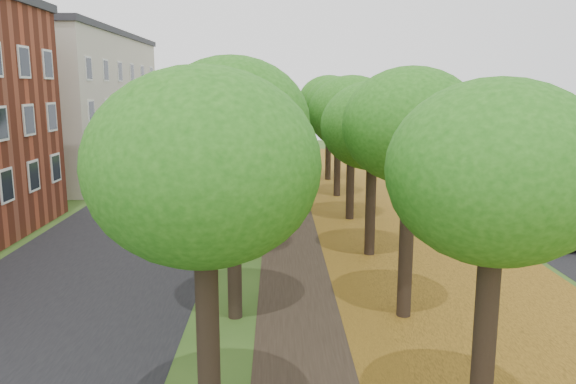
{
  "coord_description": "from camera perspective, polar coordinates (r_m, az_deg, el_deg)",
  "views": [
    {
      "loc": [
        -1.01,
        -9.04,
        6.43
      ],
      "look_at": [
        -0.58,
        11.93,
        2.5
      ],
      "focal_mm": 35.0,
      "sensor_mm": 36.0,
      "label": 1
    }
  ],
  "objects": [
    {
      "name": "car_grey",
      "position": [
        27.16,
        25.49,
        -2.65
      ],
      "size": [
        5.04,
        2.89,
        1.37
      ],
      "primitive_type": "imported",
      "rotation": [
        0.0,
        0.0,
        1.79
      ],
      "color": "#2E2E33",
      "rests_on": "ground"
    },
    {
      "name": "tree_row_west",
      "position": [
        24.11,
        -4.03,
        7.49
      ],
      "size": [
        4.03,
        34.03,
        6.88
      ],
      "color": "black",
      "rests_on": "ground"
    },
    {
      "name": "leaf_verge",
      "position": [
        25.6,
        12.48,
        -4.18
      ],
      "size": [
        7.5,
        70.0,
        0.01
      ],
      "primitive_type": "cube",
      "color": "#97671B",
      "rests_on": "ground"
    },
    {
      "name": "car_red",
      "position": [
        26.58,
        26.63,
        -2.94
      ],
      "size": [
        4.49,
        1.9,
        1.44
      ],
      "primitive_type": "imported",
      "rotation": [
        0.0,
        0.0,
        1.48
      ],
      "color": "maroon",
      "rests_on": "ground"
    },
    {
      "name": "car_white",
      "position": [
        31.51,
        21.26,
        -0.73
      ],
      "size": [
        4.98,
        3.71,
        1.26
      ],
      "primitive_type": "imported",
      "rotation": [
        0.0,
        0.0,
        1.98
      ],
      "color": "silver",
      "rests_on": "ground"
    },
    {
      "name": "tree_row_east",
      "position": [
        24.35,
        7.42,
        7.46
      ],
      "size": [
        4.03,
        34.03,
        6.88
      ],
      "color": "black",
      "rests_on": "ground"
    },
    {
      "name": "footpath",
      "position": [
        24.91,
        1.2,
        -4.34
      ],
      "size": [
        3.2,
        70.0,
        0.01
      ],
      "primitive_type": "cube",
      "color": "black",
      "rests_on": "ground"
    },
    {
      "name": "building_cream",
      "position": [
        45.0,
        -22.23,
        8.28
      ],
      "size": [
        10.3,
        20.3,
        10.4
      ],
      "color": "beige",
      "rests_on": "ground"
    },
    {
      "name": "street_asphalt",
      "position": [
        25.72,
        -15.79,
        -4.27
      ],
      "size": [
        8.0,
        70.0,
        0.01
      ],
      "primitive_type": "cube",
      "color": "black",
      "rests_on": "ground"
    }
  ]
}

